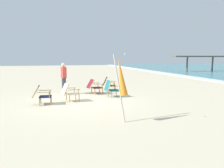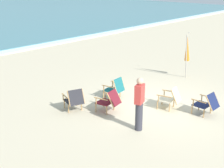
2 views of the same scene
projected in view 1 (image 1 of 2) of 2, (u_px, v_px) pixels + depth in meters
The scene contains 8 objects.
ground_plane at pixel (81, 101), 9.60m from camera, with size 80.00×80.00×0.00m, color beige.
beach_chair_front_left at pixel (41, 94), 8.89m from camera, with size 0.61×0.78×0.78m.
beach_chair_back_right at pixel (108, 84), 12.32m from camera, with size 0.79×0.88×0.80m.
beach_chair_back_left at pixel (94, 86), 11.39m from camera, with size 0.71×0.85×0.78m.
beach_chair_mid_center at pixel (111, 88), 10.57m from camera, with size 0.65×0.73×0.82m.
beach_chair_front_right at pixel (69, 92), 9.52m from camera, with size 0.73×0.84×0.80m.
umbrella_furled_orange at pixel (121, 77), 6.51m from camera, with size 0.68×0.39×2.05m.
person_near_chairs at pixel (64, 78), 11.30m from camera, with size 0.38×0.29×1.63m.
Camera 1 is at (9.47, -1.07, 1.95)m, focal length 35.00 mm.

